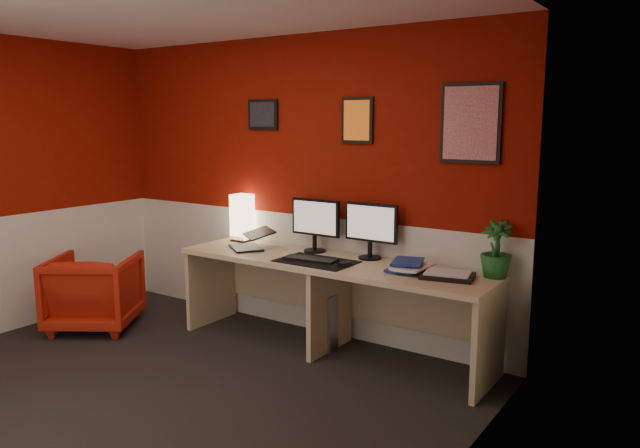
{
  "coord_description": "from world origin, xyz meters",
  "views": [
    {
      "loc": [
        3.07,
        -2.45,
        1.8
      ],
      "look_at": [
        0.6,
        1.21,
        1.05
      ],
      "focal_mm": 34.32,
      "sensor_mm": 36.0,
      "label": 1
    }
  ],
  "objects": [
    {
      "name": "armchair",
      "position": [
        -1.45,
        0.72,
        0.32
      ],
      "size": [
        0.97,
        0.98,
        0.65
      ],
      "primitive_type": "imported",
      "rotation": [
        0.0,
        0.0,
        3.72
      ],
      "color": "#B01A07",
      "rests_on": "ground"
    },
    {
      "name": "art_left",
      "position": [
        -0.36,
        1.74,
        1.85
      ],
      "size": [
        0.32,
        0.02,
        0.26
      ],
      "primitive_type": "cube",
      "color": "black",
      "rests_on": "wall_back"
    },
    {
      "name": "book_top",
      "position": [
        1.1,
        1.42,
        0.79
      ],
      "size": [
        0.29,
        0.34,
        0.03
      ],
      "primitive_type": "imported",
      "rotation": [
        0.0,
        0.0,
        0.3
      ],
      "color": "navy",
      "rests_on": "book_middle"
    },
    {
      "name": "wall_right",
      "position": [
        2.0,
        0.0,
        1.25
      ],
      "size": [
        0.01,
        3.5,
        2.5
      ],
      "primitive_type": "cube",
      "color": "maroon",
      "rests_on": "ground"
    },
    {
      "name": "book_bottom",
      "position": [
        1.07,
        1.43,
        0.74
      ],
      "size": [
        0.25,
        0.32,
        0.03
      ],
      "primitive_type": "imported",
      "rotation": [
        0.0,
        0.0,
        0.09
      ],
      "color": "navy",
      "rests_on": "desk"
    },
    {
      "name": "potted_plant",
      "position": [
        1.78,
        1.62,
        0.93
      ],
      "size": [
        0.23,
        0.23,
        0.4
      ],
      "primitive_type": "imported",
      "rotation": [
        0.0,
        0.0,
        -0.05
      ],
      "color": "#19591E",
      "rests_on": "desk"
    },
    {
      "name": "desk_mat",
      "position": [
        0.49,
        1.32,
        0.73
      ],
      "size": [
        0.6,
        0.38,
        0.01
      ],
      "primitive_type": "cube",
      "color": "black",
      "rests_on": "desk"
    },
    {
      "name": "wall_back",
      "position": [
        0.0,
        1.75,
        1.25
      ],
      "size": [
        4.0,
        0.01,
        2.5
      ],
      "primitive_type": "cube",
      "color": "maroon",
      "rests_on": "ground"
    },
    {
      "name": "mouse",
      "position": [
        0.76,
        1.3,
        0.75
      ],
      "size": [
        0.08,
        0.11,
        0.03
      ],
      "primitive_type": "cube",
      "rotation": [
        0.0,
        0.0,
        -0.16
      ],
      "color": "black",
      "rests_on": "desk_mat"
    },
    {
      "name": "shoji_lamp",
      "position": [
        -0.53,
        1.63,
        0.93
      ],
      "size": [
        0.16,
        0.16,
        0.4
      ],
      "primitive_type": "cube",
      "color": "#FFE5B2",
      "rests_on": "desk"
    },
    {
      "name": "wainscot_right",
      "position": [
        2.0,
        0.0,
        0.5
      ],
      "size": [
        0.01,
        3.5,
        1.0
      ],
      "primitive_type": "cube",
      "color": "silver",
      "rests_on": "ground"
    },
    {
      "name": "keyboard",
      "position": [
        0.44,
        1.31,
        0.74
      ],
      "size": [
        0.43,
        0.19,
        0.02
      ],
      "primitive_type": "cube",
      "rotation": [
        0.0,
        0.0,
        0.11
      ],
      "color": "black",
      "rests_on": "desk_mat"
    },
    {
      "name": "art_center",
      "position": [
        0.6,
        1.74,
        1.8
      ],
      "size": [
        0.28,
        0.02,
        0.36
      ],
      "primitive_type": "cube",
      "color": "orange",
      "rests_on": "wall_back"
    },
    {
      "name": "monitor_left",
      "position": [
        0.27,
        1.61,
        1.02
      ],
      "size": [
        0.45,
        0.06,
        0.58
      ],
      "primitive_type": "cube",
      "color": "black",
      "rests_on": "desk"
    },
    {
      "name": "laptop",
      "position": [
        -0.27,
        1.38,
        0.84
      ],
      "size": [
        0.4,
        0.38,
        0.22
      ],
      "primitive_type": "cube",
      "rotation": [
        0.0,
        0.0,
        -0.62
      ],
      "color": "black",
      "rests_on": "desk"
    },
    {
      "name": "pc_tower",
      "position": [
        0.47,
        1.55,
        0.23
      ],
      "size": [
        0.26,
        0.47,
        0.45
      ],
      "primitive_type": "cube",
      "rotation": [
        0.0,
        0.0,
        0.14
      ],
      "color": "#99999E",
      "rests_on": "ground"
    },
    {
      "name": "book_middle",
      "position": [
        1.14,
        1.42,
        0.77
      ],
      "size": [
        0.23,
        0.31,
        0.02
      ],
      "primitive_type": "imported",
      "rotation": [
        0.0,
        0.0,
        -0.02
      ],
      "color": "silver",
      "rests_on": "book_bottom"
    },
    {
      "name": "monitor_right",
      "position": [
        0.78,
        1.64,
        1.02
      ],
      "size": [
        0.45,
        0.06,
        0.58
      ],
      "primitive_type": "cube",
      "color": "black",
      "rests_on": "desk"
    },
    {
      "name": "wainscot_back",
      "position": [
        0.0,
        1.75,
        0.5
      ],
      "size": [
        4.0,
        0.01,
        1.0
      ],
      "primitive_type": "cube",
      "color": "silver",
      "rests_on": "ground"
    },
    {
      "name": "ground",
      "position": [
        0.0,
        0.0,
        0.0
      ],
      "size": [
        4.0,
        3.5,
        0.01
      ],
      "primitive_type": "cube",
      "color": "black",
      "rests_on": "ground"
    },
    {
      "name": "art_right",
      "position": [
        1.52,
        1.74,
        1.78
      ],
      "size": [
        0.44,
        0.02,
        0.56
      ],
      "primitive_type": "cube",
      "color": "red",
      "rests_on": "wall_back"
    },
    {
      "name": "desk",
      "position": [
        0.56,
        1.41,
        0.36
      ],
      "size": [
        2.6,
        0.65,
        0.73
      ],
      "primitive_type": "cube",
      "color": "#CDB583",
      "rests_on": "ground"
    },
    {
      "name": "zen_tray",
      "position": [
        1.52,
        1.42,
        0.74
      ],
      "size": [
        0.39,
        0.32,
        0.03
      ],
      "primitive_type": "cube",
      "rotation": [
        0.0,
        0.0,
        0.21
      ],
      "color": "black",
      "rests_on": "desk"
    }
  ]
}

